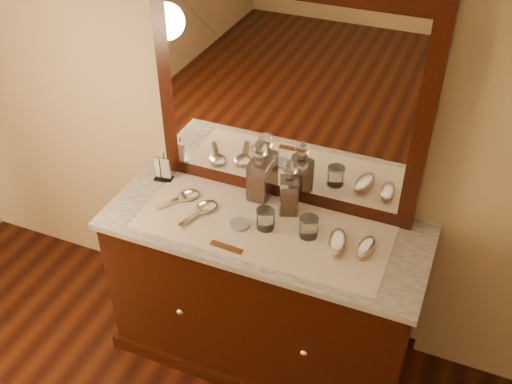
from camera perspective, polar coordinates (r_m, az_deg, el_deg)
dresser_cabinet at (r=2.89m, az=0.77°, el=-9.85°), size 1.40×0.55×0.82m
dresser_plinth at (r=3.17m, az=0.72°, el=-14.42°), size 1.46×0.59×0.08m
knob_left at (r=2.78m, az=-7.34°, el=-11.43°), size 0.04×0.04×0.04m
knob_right at (r=2.62m, az=4.67°, el=-15.27°), size 0.04×0.04×0.04m
marble_top at (r=2.59m, az=0.85°, el=-3.44°), size 1.44×0.59×0.03m
mirror_frame at (r=2.49m, az=3.08°, el=9.04°), size 1.20×0.08×1.00m
mirror_glass at (r=2.46m, az=2.81°, el=8.70°), size 1.06×0.01×0.86m
lace_runner at (r=2.57m, az=0.69°, el=-3.42°), size 1.10×0.45×0.00m
pin_dish at (r=2.57m, az=-1.62°, el=-3.16°), size 0.11×0.11×0.02m
comb at (r=2.47m, az=-2.88°, el=-5.35°), size 0.15×0.03×0.01m
napkin_rack at (r=2.86m, az=-9.02°, el=2.13°), size 0.10×0.07×0.13m
decanter_left at (r=2.66m, az=0.34°, el=1.47°), size 0.09×0.09×0.30m
decanter_right at (r=2.59m, az=3.23°, el=-0.05°), size 0.11×0.11×0.27m
brush_near at (r=2.48m, az=7.88°, el=-4.92°), size 0.10×0.18×0.05m
brush_far at (r=2.48m, az=10.60°, el=-5.35°), size 0.08×0.15×0.04m
hand_mirror_outer at (r=2.74m, az=-6.94°, el=-0.44°), size 0.17×0.22×0.02m
hand_mirror_inner at (r=2.66m, az=-5.13°, el=-1.63°), size 0.12×0.23×0.02m
tumblers at (r=2.52m, az=3.02°, el=-3.00°), size 0.27×0.10×0.09m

